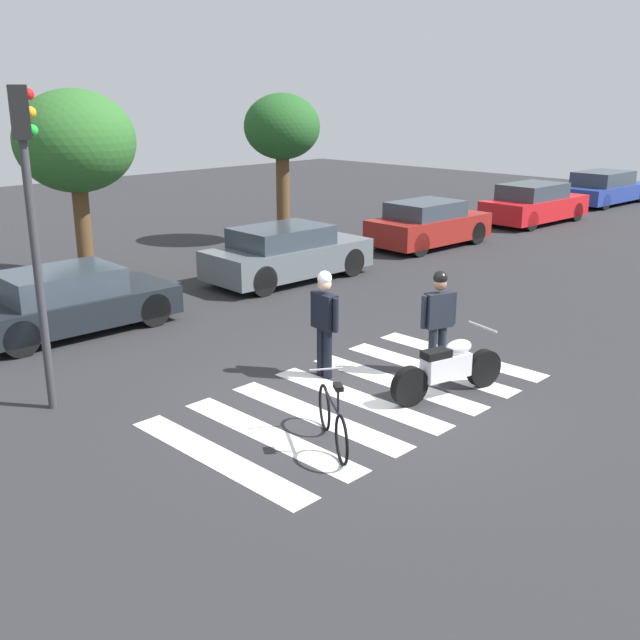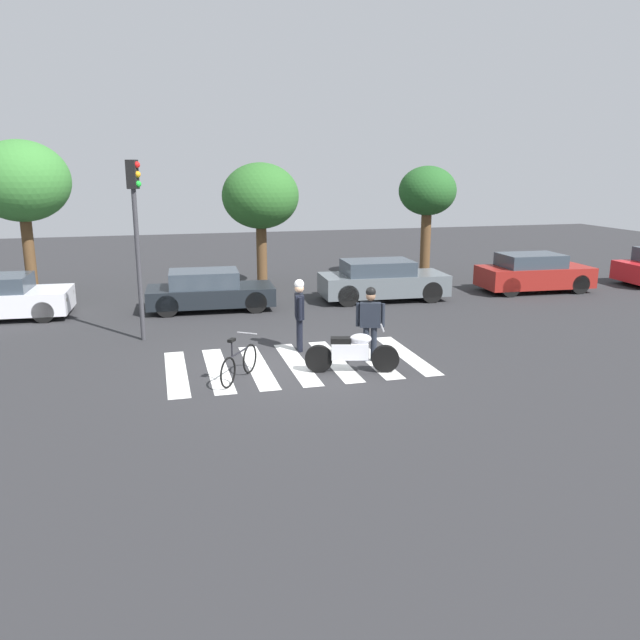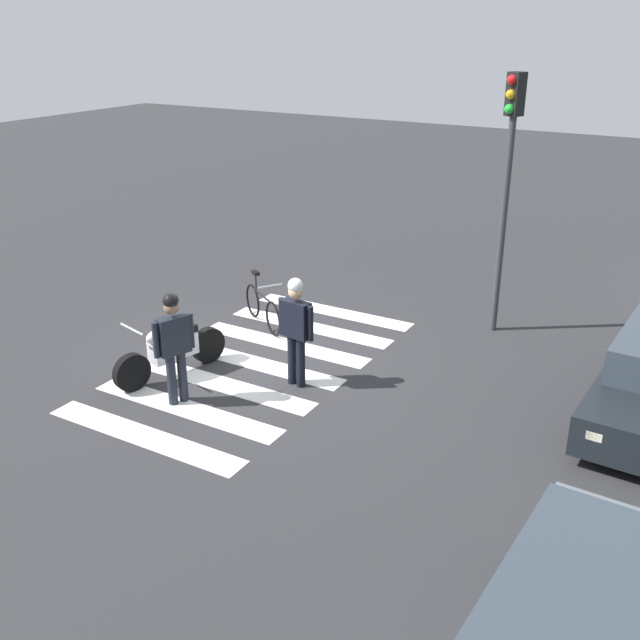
# 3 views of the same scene
# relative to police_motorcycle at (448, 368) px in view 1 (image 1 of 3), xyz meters

# --- Properties ---
(ground_plane) EXTENTS (60.00, 60.00, 0.00)m
(ground_plane) POSITION_rel_police_motorcycle_xyz_m (-1.04, 0.90, -0.45)
(ground_plane) COLOR #2B2B2D
(police_motorcycle) EXTENTS (2.03, 0.80, 1.02)m
(police_motorcycle) POSITION_rel_police_motorcycle_xyz_m (0.00, 0.00, 0.00)
(police_motorcycle) COLOR black
(police_motorcycle) RESTS_ON ground_plane
(leaning_bicycle) EXTENTS (0.97, 1.41, 0.98)m
(leaning_bicycle) POSITION_rel_police_motorcycle_xyz_m (-2.46, 0.08, -0.08)
(leaning_bicycle) COLOR black
(leaning_bicycle) RESTS_ON ground_plane
(officer_on_foot) EXTENTS (0.27, 0.66, 1.78)m
(officer_on_foot) POSITION_rel_police_motorcycle_xyz_m (-0.73, 1.91, 0.58)
(officer_on_foot) COLOR black
(officer_on_foot) RESTS_ON ground_plane
(officer_by_motorcycle) EXTENTS (0.63, 0.36, 1.75)m
(officer_by_motorcycle) POSITION_rel_police_motorcycle_xyz_m (0.65, 0.67, 0.56)
(officer_by_motorcycle) COLOR #1E232D
(officer_by_motorcycle) RESTS_ON ground_plane
(crosswalk_stripes) EXTENTS (5.85, 3.27, 0.01)m
(crosswalk_stripes) POSITION_rel_police_motorcycle_xyz_m (-1.04, 0.90, -0.45)
(crosswalk_stripes) COLOR silver
(crosswalk_stripes) RESTS_ON ground_plane
(car_black_suv) EXTENTS (4.00, 1.90, 1.26)m
(car_black_suv) POSITION_rel_police_motorcycle_xyz_m (-2.47, 7.07, 0.16)
(car_black_suv) COLOR black
(car_black_suv) RESTS_ON ground_plane
(car_grey_coupe) EXTENTS (4.29, 1.97, 1.35)m
(car_grey_coupe) POSITION_rel_police_motorcycle_xyz_m (3.32, 7.11, 0.21)
(car_grey_coupe) COLOR black
(car_grey_coupe) RESTS_ON ground_plane
(car_maroon_wagon) EXTENTS (4.03, 1.91, 1.37)m
(car_maroon_wagon) POSITION_rel_police_motorcycle_xyz_m (9.14, 7.13, 0.22)
(car_maroon_wagon) COLOR black
(car_maroon_wagon) RESTS_ON ground_plane
(car_red_convertible) EXTENTS (4.43, 1.99, 1.41)m
(car_red_convertible) POSITION_rel_police_motorcycle_xyz_m (15.13, 6.96, 0.23)
(car_red_convertible) COLOR black
(car_red_convertible) RESTS_ON ground_plane
(car_blue_hatchback) EXTENTS (4.68, 2.09, 1.35)m
(car_blue_hatchback) POSITION_rel_police_motorcycle_xyz_m (21.42, 7.27, 0.19)
(car_blue_hatchback) COLOR black
(car_blue_hatchback) RESTS_ON ground_plane
(traffic_light_pole) EXTENTS (0.36, 0.31, 4.56)m
(traffic_light_pole) POSITION_rel_police_motorcycle_xyz_m (-4.44, 3.90, 2.59)
(traffic_light_pole) COLOR #38383D
(traffic_light_pole) RESTS_ON ground_plane
(street_tree_mid) EXTENTS (2.81, 2.81, 4.56)m
(street_tree_mid) POSITION_rel_police_motorcycle_xyz_m (-0.18, 10.57, 2.88)
(street_tree_mid) COLOR brown
(street_tree_mid) RESTS_ON ground_plane
(street_tree_far) EXTENTS (2.25, 2.25, 4.45)m
(street_tree_far) POSITION_rel_police_motorcycle_xyz_m (6.41, 10.57, 2.95)
(street_tree_far) COLOR brown
(street_tree_far) RESTS_ON ground_plane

